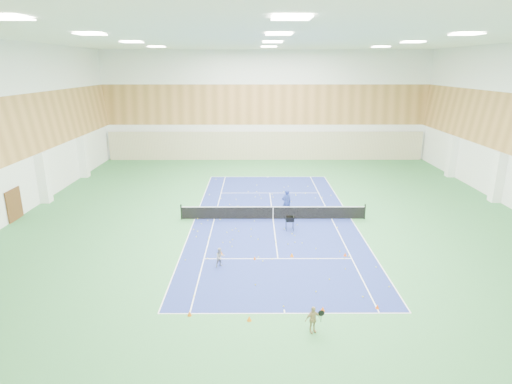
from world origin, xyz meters
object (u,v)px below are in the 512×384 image
Objects in this scene: coach at (286,202)px; child_court at (220,257)px; tennis_net at (273,212)px; ball_cart at (290,223)px; child_apron at (313,319)px.

coach reaches higher than child_court.
tennis_net is 1.34m from coach.
child_court reaches higher than ball_cart.
coach is 2.95m from ball_cart.
ball_cart is at bearing 71.95° from coach.
coach is at bearing 67.99° from child_apron.
tennis_net is 6.64× the size of coach.
tennis_net is 7.97m from child_court.
child_apron is 11.13m from ball_cart.
coach is 2.03× the size of ball_cart.
child_court is at bearing -131.36° from ball_cart.
child_court is 0.93× the size of child_apron.
child_apron is (1.02, -13.22, 0.03)m from tennis_net.
tennis_net is 2.31m from ball_cart.
tennis_net is 13.51× the size of ball_cart.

